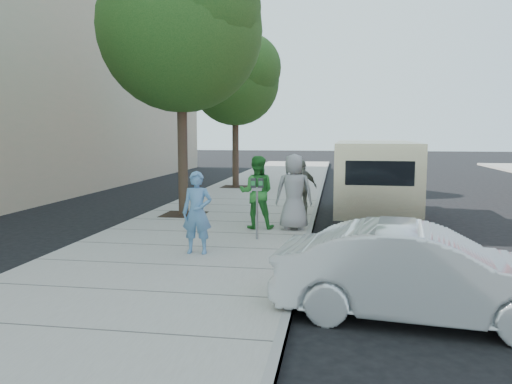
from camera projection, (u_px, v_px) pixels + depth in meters
ground at (247, 239)px, 11.79m from camera, size 120.00×120.00×0.00m
sidewalk at (206, 235)px, 11.94m from camera, size 5.00×60.00×0.15m
curb_face at (308, 238)px, 11.55m from camera, size 0.12×60.00×0.16m
tree_near at (182, 23)px, 13.84m from camera, size 4.62×4.60×7.53m
tree_far at (236, 77)px, 21.37m from camera, size 3.92×3.80×6.49m
parking_meter at (257, 195)px, 11.02m from camera, size 0.29×0.13×1.36m
van at (374, 179)px, 14.21m from camera, size 2.23×6.16×2.26m
sedan at (421, 273)px, 6.66m from camera, size 4.04×1.84×1.28m
person_officer at (197, 213)px, 9.74m from camera, size 0.60×0.41×1.62m
person_green_shirt at (257, 192)px, 12.30m from camera, size 0.92×0.75×1.80m
person_gray_shirt at (294, 192)px, 12.15m from camera, size 0.96×0.68×1.86m
person_striped_polo at (302, 188)px, 14.14m from camera, size 1.00×0.85×1.61m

